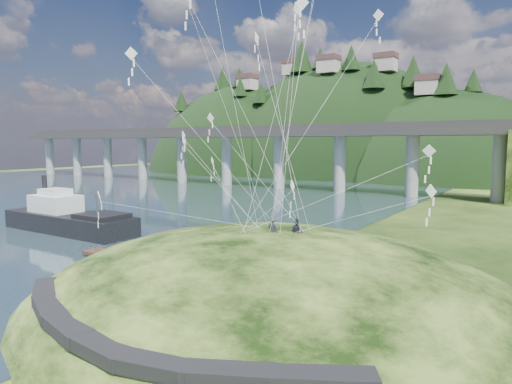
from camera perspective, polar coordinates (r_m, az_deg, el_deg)
The scene contains 10 objects.
ground at distance 34.51m, azimuth -11.37°, elevation -12.14°, with size 320.00×320.00×0.00m, color black.
water at distance 109.61m, azimuth -27.18°, elevation -0.16°, with size 240.00×240.00×0.00m, color #304A58.
grass_hill at distance 31.83m, azimuth 2.11°, elevation -16.51°, with size 36.00×32.00×13.00m.
footpath at distance 22.45m, azimuth -15.72°, elevation -16.83°, with size 22.29×5.84×0.83m.
bridge at distance 105.61m, azimuth 5.48°, elevation 5.55°, with size 160.00×11.00×15.00m.
far_ridge at distance 160.94m, azimuth 8.78°, elevation -0.42°, with size 153.00×70.00×94.50m.
work_barge at distance 59.98m, azimuth -22.50°, elevation -3.03°, with size 19.23×5.40×6.71m.
wooden_dock at distance 42.48m, azimuth -15.25°, elevation -8.21°, with size 12.39×2.51×0.88m.
kite_flyers at distance 29.73m, azimuth 4.14°, elevation -3.25°, with size 2.21×1.63×1.92m.
kite_swarm at distance 30.36m, azimuth 1.86°, elevation 16.89°, with size 19.47×16.99×21.67m.
Camera 1 is at (23.29, -23.08, 10.76)m, focal length 32.00 mm.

